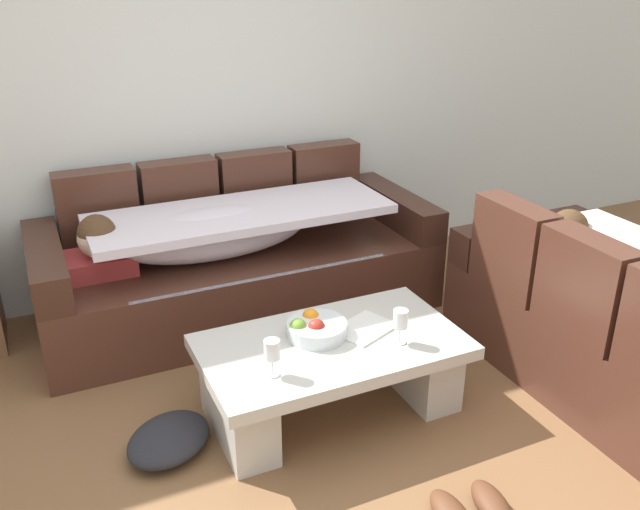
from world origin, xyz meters
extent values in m
plane|color=brown|center=(0.00, 0.00, 0.00)|extent=(14.00, 14.00, 0.00)
cube|color=silver|center=(0.00, 2.15, 1.35)|extent=(9.00, 0.10, 2.70)
cube|color=#4A291E|center=(0.17, 1.60, 0.21)|extent=(2.30, 0.92, 0.42)
cube|color=#4A291E|center=(-0.56, 1.98, 0.65)|extent=(0.45, 0.16, 0.46)
cube|color=#4A291E|center=(-0.08, 1.98, 0.65)|extent=(0.45, 0.16, 0.46)
cube|color=#4A291E|center=(0.41, 1.98, 0.65)|extent=(0.45, 0.16, 0.46)
cube|color=#4A291E|center=(0.89, 1.98, 0.65)|extent=(0.45, 0.16, 0.46)
cube|color=#3B2118|center=(-0.89, 1.60, 0.52)|extent=(0.18, 0.92, 0.20)
cube|color=#3B2118|center=(1.22, 1.60, 0.52)|extent=(0.18, 0.92, 0.20)
cube|color=#B23838|center=(-0.62, 1.59, 0.47)|extent=(0.36, 0.28, 0.11)
sphere|color=beige|center=(-0.62, 1.55, 0.64)|extent=(0.21, 0.21, 0.21)
sphere|color=#4C331E|center=(-0.62, 1.55, 0.67)|extent=(0.20, 0.20, 0.20)
ellipsoid|color=silver|center=(0.00, 1.55, 0.56)|extent=(1.10, 0.44, 0.28)
cube|color=silver|center=(0.17, 1.53, 0.66)|extent=(1.70, 0.60, 0.05)
cube|color=silver|center=(0.17, 1.16, 0.23)|extent=(1.44, 0.04, 0.38)
cube|color=#4A291E|center=(1.64, 0.02, 0.21)|extent=(0.92, 1.82, 0.42)
cube|color=#4A291E|center=(1.26, 0.02, 0.65)|extent=(0.16, 0.46, 0.46)
cube|color=#4A291E|center=(1.26, 0.51, 0.65)|extent=(0.16, 0.46, 0.46)
cube|color=#3B2118|center=(1.64, 0.84, 0.52)|extent=(0.92, 0.18, 0.20)
cube|color=#B23838|center=(1.65, 0.57, 0.47)|extent=(0.28, 0.36, 0.11)
sphere|color=#936B4C|center=(1.69, 0.57, 0.64)|extent=(0.21, 0.21, 0.21)
sphere|color=#4C331E|center=(1.69, 0.57, 0.67)|extent=(0.20, 0.20, 0.20)
cube|color=beige|center=(0.23, 0.48, 0.35)|extent=(1.20, 0.68, 0.06)
cube|color=beige|center=(-0.23, 0.48, 0.16)|extent=(0.20, 0.54, 0.32)
cube|color=beige|center=(0.69, 0.48, 0.16)|extent=(0.20, 0.54, 0.32)
cylinder|color=silver|center=(0.19, 0.55, 0.42)|extent=(0.28, 0.28, 0.07)
sphere|color=#AB2C21|center=(0.18, 0.52, 0.44)|extent=(0.08, 0.08, 0.08)
sphere|color=orange|center=(0.19, 0.63, 0.44)|extent=(0.08, 0.08, 0.08)
sphere|color=olive|center=(0.10, 0.56, 0.44)|extent=(0.08, 0.08, 0.08)
cylinder|color=silver|center=(-0.11, 0.33, 0.38)|extent=(0.06, 0.06, 0.01)
cylinder|color=silver|center=(-0.11, 0.33, 0.42)|extent=(0.01, 0.01, 0.07)
cylinder|color=silver|center=(-0.11, 0.33, 0.50)|extent=(0.07, 0.07, 0.08)
cylinder|color=silver|center=(0.50, 0.34, 0.38)|extent=(0.06, 0.06, 0.01)
cylinder|color=silver|center=(0.50, 0.34, 0.42)|extent=(0.01, 0.01, 0.07)
cylinder|color=silver|center=(0.50, 0.34, 0.50)|extent=(0.07, 0.07, 0.08)
cube|color=white|center=(0.42, 0.51, 0.39)|extent=(0.34, 0.30, 0.01)
ellipsoid|color=#59331E|center=(0.51, -0.38, 0.04)|extent=(0.17, 0.29, 0.09)
ellipsoid|color=#232328|center=(-0.54, 0.51, 0.06)|extent=(0.51, 0.50, 0.12)
camera|label=1|loc=(-0.93, -1.90, 1.96)|focal=37.67mm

